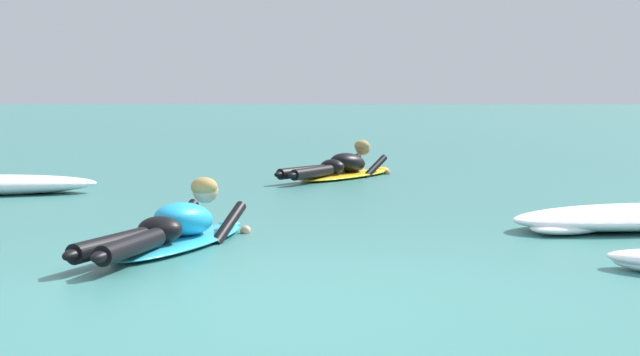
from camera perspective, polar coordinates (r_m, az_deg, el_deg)
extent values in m
plane|color=#387A75|center=(15.40, 0.56, 0.87)|extent=(120.00, 120.00, 0.00)
ellipsoid|color=#2DB2D1|center=(7.43, -8.29, -3.74)|extent=(1.03, 1.98, 0.07)
ellipsoid|color=#2DB2D1|center=(8.24, -5.43, -2.75)|extent=(0.23, 0.24, 0.06)
ellipsoid|color=#1E9EDB|center=(7.45, -8.13, -2.43)|extent=(0.57, 0.75, 0.35)
ellipsoid|color=black|center=(7.12, -9.53, -3.06)|extent=(0.41, 0.36, 0.20)
cylinder|color=black|center=(6.68, -12.39, -3.92)|extent=(0.41, 0.82, 0.14)
ellipsoid|color=black|center=(6.36, -14.49, -4.44)|extent=(0.16, 0.24, 0.08)
cylinder|color=black|center=(6.60, -11.20, -4.01)|extent=(0.32, 0.83, 0.14)
ellipsoid|color=black|center=(6.25, -12.88, -4.58)|extent=(0.16, 0.24, 0.08)
cylinder|color=black|center=(7.89, -8.35, -2.60)|extent=(0.24, 0.56, 0.32)
sphere|color=tan|center=(8.23, -7.18, -2.96)|extent=(0.09, 0.09, 0.09)
cylinder|color=black|center=(7.68, -5.49, -2.78)|extent=(0.24, 0.56, 0.32)
sphere|color=tan|center=(8.01, -4.47, -3.16)|extent=(0.09, 0.09, 0.09)
sphere|color=tan|center=(7.78, -6.85, -0.74)|extent=(0.21, 0.21, 0.21)
ellipsoid|color=#AD894C|center=(7.76, -6.92, -0.53)|extent=(0.27, 0.25, 0.16)
ellipsoid|color=yellow|center=(12.98, 1.55, 0.18)|extent=(1.54, 2.04, 0.07)
ellipsoid|color=yellow|center=(13.81, 3.72, 0.53)|extent=(0.27, 0.27, 0.06)
ellipsoid|color=black|center=(13.00, 1.67, 0.92)|extent=(0.69, 0.77, 0.35)
ellipsoid|color=black|center=(12.68, 0.74, 0.68)|extent=(0.44, 0.42, 0.20)
cylinder|color=black|center=(12.24, -1.08, 0.37)|extent=(0.62, 0.80, 0.14)
ellipsoid|color=black|center=(11.90, -2.39, 0.22)|extent=(0.20, 0.24, 0.08)
cylinder|color=black|center=(12.15, -0.46, 0.33)|extent=(0.54, 0.84, 0.14)
ellipsoid|color=black|center=(11.78, -1.57, 0.17)|extent=(0.20, 0.24, 0.08)
cylinder|color=black|center=(13.44, 1.71, 0.72)|extent=(0.37, 0.53, 0.33)
sphere|color=tan|center=(13.76, 2.53, 0.41)|extent=(0.09, 0.09, 0.09)
cylinder|color=black|center=(13.19, 3.28, 0.63)|extent=(0.37, 0.53, 0.33)
sphere|color=tan|center=(13.50, 4.04, 0.31)|extent=(0.09, 0.09, 0.09)
sphere|color=tan|center=(13.32, 2.57, 1.82)|extent=(0.21, 0.21, 0.21)
ellipsoid|color=#AD894C|center=(13.30, 2.52, 1.94)|extent=(0.29, 0.29, 0.16)
ellipsoid|color=white|center=(8.69, 18.23, -2.21)|extent=(2.45, 1.61, 0.20)
ellipsoid|color=white|center=(8.26, 14.67, -2.81)|extent=(0.94, 0.88, 0.11)
ellipsoid|color=white|center=(11.51, -16.27, -0.47)|extent=(0.96, 0.60, 0.16)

